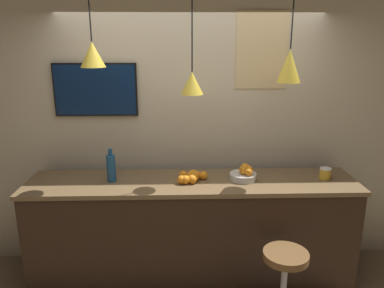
{
  "coord_description": "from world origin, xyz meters",
  "views": [
    {
      "loc": [
        -0.1,
        -2.56,
        2.26
      ],
      "look_at": [
        0.0,
        0.66,
        1.36
      ],
      "focal_mm": 35.0,
      "sensor_mm": 36.0,
      "label": 1
    }
  ],
  "objects_px": {
    "bar_stool": "(284,276)",
    "juice_bottle": "(111,168)",
    "spread_jar": "(325,173)",
    "mounted_tv": "(96,90)",
    "fruit_bowl": "(244,174)"
  },
  "relations": [
    {
      "from": "spread_jar",
      "to": "mounted_tv",
      "type": "height_order",
      "value": "mounted_tv"
    },
    {
      "from": "bar_stool",
      "to": "juice_bottle",
      "type": "xyz_separation_m",
      "value": [
        -1.47,
        0.62,
        0.73
      ]
    },
    {
      "from": "spread_jar",
      "to": "mounted_tv",
      "type": "bearing_deg",
      "value": 170.25
    },
    {
      "from": "bar_stool",
      "to": "juice_bottle",
      "type": "relative_size",
      "value": 2.02
    },
    {
      "from": "spread_jar",
      "to": "fruit_bowl",
      "type": "bearing_deg",
      "value": -179.77
    },
    {
      "from": "bar_stool",
      "to": "fruit_bowl",
      "type": "relative_size",
      "value": 2.52
    },
    {
      "from": "fruit_bowl",
      "to": "spread_jar",
      "type": "distance_m",
      "value": 0.76
    },
    {
      "from": "fruit_bowl",
      "to": "mounted_tv",
      "type": "xyz_separation_m",
      "value": [
        -1.39,
        0.37,
        0.73
      ]
    },
    {
      "from": "bar_stool",
      "to": "spread_jar",
      "type": "bearing_deg",
      "value": 50.68
    },
    {
      "from": "mounted_tv",
      "to": "fruit_bowl",
      "type": "bearing_deg",
      "value": -15.0
    },
    {
      "from": "fruit_bowl",
      "to": "juice_bottle",
      "type": "distance_m",
      "value": 1.22
    },
    {
      "from": "juice_bottle",
      "to": "mounted_tv",
      "type": "xyz_separation_m",
      "value": [
        -0.17,
        0.37,
        0.66
      ]
    },
    {
      "from": "fruit_bowl",
      "to": "spread_jar",
      "type": "bearing_deg",
      "value": 0.23
    },
    {
      "from": "mounted_tv",
      "to": "juice_bottle",
      "type": "bearing_deg",
      "value": -64.71
    },
    {
      "from": "fruit_bowl",
      "to": "juice_bottle",
      "type": "xyz_separation_m",
      "value": [
        -1.22,
        0.0,
        0.07
      ]
    }
  ]
}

